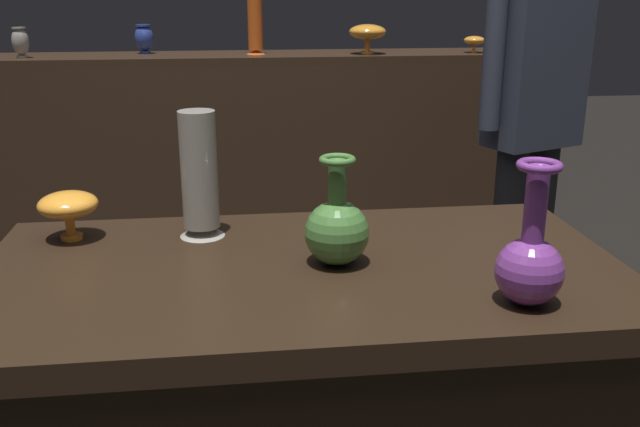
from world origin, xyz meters
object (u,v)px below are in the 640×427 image
at_px(vase_tall_behind, 200,177).
at_px(visitor_near_right, 534,105).
at_px(vase_centerpiece, 337,228).
at_px(shelf_vase_right, 368,32).
at_px(shelf_vase_center, 255,28).
at_px(shelf_vase_far_right, 474,41).
at_px(shelf_vase_left, 144,38).
at_px(shelf_vase_far_left, 20,41).
at_px(vase_left_accent, 530,260).
at_px(vase_right_accent, 68,206).

height_order(vase_tall_behind, visitor_near_right, visitor_near_right).
relative_size(vase_centerpiece, shelf_vase_right, 1.19).
distance_m(shelf_vase_center, shelf_vase_right, 0.52).
distance_m(shelf_vase_far_right, visitor_near_right, 1.03).
bearing_deg(shelf_vase_left, visitor_near_right, -38.95).
bearing_deg(shelf_vase_right, shelf_vase_center, 173.75).
xyz_separation_m(shelf_vase_center, shelf_vase_far_left, (-1.04, -0.06, -0.05)).
distance_m(vase_centerpiece, vase_left_accent, 0.35).
distance_m(vase_centerpiece, shelf_vase_right, 2.18).
relative_size(shelf_vase_right, visitor_near_right, 0.11).
distance_m(vase_tall_behind, shelf_vase_far_right, 2.30).
distance_m(shelf_vase_far_right, shelf_vase_far_left, 2.08).
xyz_separation_m(vase_centerpiece, vase_tall_behind, (-0.26, 0.19, 0.06)).
relative_size(vase_centerpiece, vase_left_accent, 0.86).
bearing_deg(shelf_vase_center, shelf_vase_far_right, -3.08).
distance_m(vase_right_accent, shelf_vase_far_left, 2.02).
xyz_separation_m(vase_tall_behind, shelf_vase_far_right, (1.23, 1.93, 0.12)).
height_order(vase_centerpiece, shelf_vase_far_right, shelf_vase_far_right).
bearing_deg(shelf_vase_right, shelf_vase_left, 171.74).
relative_size(shelf_vase_center, shelf_vase_left, 1.91).
relative_size(shelf_vase_far_right, shelf_vase_left, 0.75).
bearing_deg(vase_centerpiece, vase_right_accent, 158.93).
bearing_deg(shelf_vase_left, vase_right_accent, -88.32).
distance_m(vase_centerpiece, shelf_vase_far_left, 2.40).
height_order(vase_tall_behind, vase_left_accent, vase_tall_behind).
xyz_separation_m(vase_tall_behind, shelf_vase_right, (0.71, 1.93, 0.16)).
bearing_deg(shelf_vase_left, shelf_vase_center, -10.26).
height_order(vase_left_accent, shelf_vase_right, shelf_vase_right).
xyz_separation_m(vase_left_accent, shelf_vase_right, (0.17, 2.33, 0.21)).
relative_size(vase_left_accent, shelf_vase_left, 1.79).
xyz_separation_m(vase_left_accent, visitor_near_right, (0.57, 1.32, 0.03)).
distance_m(vase_right_accent, shelf_vase_center, 2.04).
relative_size(vase_tall_behind, visitor_near_right, 0.17).
bearing_deg(vase_tall_behind, shelf_vase_left, 98.95).
distance_m(shelf_vase_far_right, shelf_vase_right, 0.52).
bearing_deg(vase_centerpiece, shelf_vase_far_right, 65.30).
relative_size(vase_right_accent, shelf_vase_far_left, 0.90).
distance_m(shelf_vase_right, visitor_near_right, 1.10).
bearing_deg(visitor_near_right, vase_right_accent, 11.55).
bearing_deg(shelf_vase_far_left, vase_tall_behind, -66.33).
bearing_deg(shelf_vase_far_right, shelf_vase_right, -179.88).
bearing_deg(vase_tall_behind, vase_right_accent, 177.57).
height_order(vase_centerpiece, vase_tall_behind, vase_tall_behind).
xyz_separation_m(vase_right_accent, shelf_vase_center, (0.46, 1.98, 0.24)).
xyz_separation_m(shelf_vase_right, visitor_near_right, (0.40, -1.01, -0.19)).
relative_size(vase_left_accent, visitor_near_right, 0.16).
height_order(shelf_vase_center, shelf_vase_far_right, shelf_vase_center).
xyz_separation_m(vase_tall_behind, visitor_near_right, (1.11, 0.92, -0.02)).
distance_m(shelf_vase_right, shelf_vase_far_left, 1.56).
xyz_separation_m(shelf_vase_far_left, visitor_near_right, (1.96, -1.01, -0.16)).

